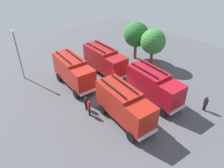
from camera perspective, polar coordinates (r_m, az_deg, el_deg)
The scene contains 15 objects.
ground_plane at distance 27.22m, azimuth 0.00°, elevation -2.47°, with size 47.84×47.84×0.00m, color #4C4C51.
fire_truck_0 at distance 28.10m, azimuth -10.06°, elevation 3.41°, with size 7.45×3.48×3.88m.
fire_truck_1 at distance 22.04m, azimuth 3.29°, elevation -5.36°, with size 7.47×3.56×3.88m.
fire_truck_2 at distance 30.41m, azimuth -1.94°, elevation 6.35°, with size 7.36×3.19×3.88m.
fire_truck_3 at distance 25.32m, azimuth 10.97°, elevation -0.29°, with size 7.44×3.44×3.88m.
firefighter_0 at distance 24.61m, azimuth 3.99°, elevation -4.38°, with size 0.46×0.33×1.62m.
firefighter_1 at distance 29.56m, azimuth 11.32°, elevation 2.27°, with size 0.36×0.48×1.77m.
firefighter_2 at distance 26.17m, azimuth 23.35°, elevation -4.62°, with size 0.48×0.37×1.76m.
firefighter_3 at distance 24.40m, azimuth -6.81°, elevation -4.90°, with size 0.39×0.48×1.64m.
firefighter_4 at distance 23.55m, azimuth -6.05°, elevation -6.17°, with size 0.48×0.39×1.77m.
tree_0 at distance 34.39m, azimuth 6.35°, elevation 12.78°, with size 3.83×3.83×5.94m.
tree_1 at distance 32.58m, azimuth 10.71°, elevation 10.87°, with size 3.65×3.65×5.66m.
traffic_cone_0 at distance 29.16m, azimuth 9.27°, elevation 0.58°, with size 0.51×0.51×0.73m, color #F2600C.
traffic_cone_1 at distance 28.68m, azimuth 10.89°, elevation -0.34°, with size 0.44×0.44×0.62m, color #F2600C.
lamppost at distance 30.98m, azimuth -23.52°, elevation 7.86°, with size 0.36×0.36×6.88m.
Camera 1 is at (16.13, -15.15, 15.85)m, focal length 34.83 mm.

